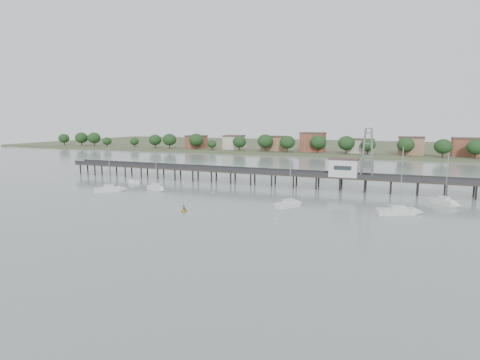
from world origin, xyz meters
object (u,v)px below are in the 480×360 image
object	(u,v)px
lattice_tower	(368,153)
sailboat_e	(448,203)
sailboat_a	(114,189)
white_tender	(134,182)
pier	(263,173)
yellow_dinghy	(184,211)
sailboat_b	(158,188)
sailboat_c	(292,204)
sailboat_d	(405,212)

from	to	relation	value
lattice_tower	sailboat_e	distance (m)	26.15
sailboat_a	white_tender	xyz separation A→B (m)	(-3.77, 14.68, -0.17)
pier	yellow_dinghy	size ratio (longest dim) A/B	58.60
sailboat_a	sailboat_b	xyz separation A→B (m)	(11.19, 5.75, 0.01)
pier	lattice_tower	distance (m)	32.34
sailboat_a	pier	bearing A→B (deg)	-5.52
pier	sailboat_c	size ratio (longest dim) A/B	11.94
sailboat_c	sailboat_d	xyz separation A→B (m)	(24.93, 1.73, -0.01)
sailboat_e	pier	bearing A→B (deg)	-149.38
sailboat_b	sailboat_d	xyz separation A→B (m)	(66.99, -4.81, -0.02)
sailboat_a	sailboat_e	xyz separation A→B (m)	(87.84, 14.53, 0.00)
pier	white_tender	size ratio (longest dim) A/B	35.88
pier	white_tender	distance (m)	42.17
sailboat_a	sailboat_e	size ratio (longest dim) A/B	1.04
lattice_tower	sailboat_e	world-z (taller)	lattice_tower
lattice_tower	yellow_dinghy	distance (m)	56.61
sailboat_e	sailboat_b	bearing A→B (deg)	-128.66
sailboat_b	sailboat_c	distance (m)	42.56
sailboat_c	sailboat_e	world-z (taller)	sailboat_e
white_tender	yellow_dinghy	xyz separation A→B (m)	(35.46, -29.32, -0.47)
lattice_tower	pier	bearing A→B (deg)	-180.00
lattice_tower	yellow_dinghy	xyz separation A→B (m)	(-36.05, -42.21, -11.10)
lattice_tower	sailboat_d	size ratio (longest dim) A/B	0.99
pier	sailboat_d	world-z (taller)	sailboat_d
pier	sailboat_c	bearing A→B (deg)	-59.07
sailboat_c	white_tender	xyz separation A→B (m)	(-57.01, 15.47, -0.18)
sailboat_e	white_tender	bearing A→B (deg)	-135.29
sailboat_a	sailboat_d	world-z (taller)	sailboat_d
yellow_dinghy	pier	bearing A→B (deg)	68.51
sailboat_c	sailboat_b	bearing A→B (deg)	114.10
lattice_tower	white_tender	world-z (taller)	lattice_tower
yellow_dinghy	sailboat_d	bearing A→B (deg)	3.18
pier	sailboat_e	size ratio (longest dim) A/B	11.29
sailboat_c	sailboat_e	bearing A→B (deg)	-33.19
sailboat_c	white_tender	distance (m)	59.07
sailboat_b	yellow_dinghy	bearing A→B (deg)	-24.85
sailboat_c	sailboat_d	bearing A→B (deg)	-53.11
sailboat_e	sailboat_d	xyz separation A→B (m)	(-9.67, -13.59, -0.01)
sailboat_b	yellow_dinghy	world-z (taller)	sailboat_b
sailboat_c	pier	bearing A→B (deg)	63.87
sailboat_a	sailboat_c	size ratio (longest dim) A/B	1.10
sailboat_d	sailboat_e	bearing A→B (deg)	29.18
pier	sailboat_d	bearing A→B (deg)	-32.42
sailboat_d	yellow_dinghy	xyz separation A→B (m)	(-46.48, -15.57, -0.63)
white_tender	sailboat_a	bearing A→B (deg)	-91.05
sailboat_b	sailboat_a	bearing A→B (deg)	-132.83
sailboat_a	sailboat_c	xyz separation A→B (m)	(53.24, -0.79, 0.01)
sailboat_e	yellow_dinghy	world-z (taller)	sailboat_e
white_tender	yellow_dinghy	world-z (taller)	white_tender
pier	sailboat_e	world-z (taller)	sailboat_e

